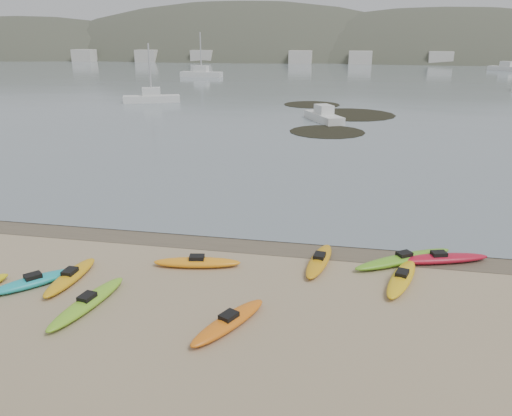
# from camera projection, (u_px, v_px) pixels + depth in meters

# --- Properties ---
(ground) EXTENTS (600.00, 600.00, 0.00)m
(ground) POSITION_uv_depth(u_px,v_px,m) (256.00, 241.00, 21.56)
(ground) COLOR tan
(ground) RESTS_ON ground
(wet_sand) EXTENTS (60.00, 60.00, 0.00)m
(wet_sand) POSITION_uv_depth(u_px,v_px,m) (255.00, 243.00, 21.28)
(wet_sand) COLOR brown
(wet_sand) RESTS_ON ground
(water) EXTENTS (1200.00, 1200.00, 0.00)m
(water) POSITION_uv_depth(u_px,v_px,m) (351.00, 51.00, 299.88)
(water) COLOR slate
(water) RESTS_ON ground
(kayaks) EXTENTS (24.54, 9.30, 0.34)m
(kayaks) POSITION_uv_depth(u_px,v_px,m) (241.00, 277.00, 17.96)
(kayaks) COLOR beige
(kayaks) RESTS_ON ground
(kelp_mats) EXTENTS (13.51, 25.92, 0.04)m
(kelp_mats) POSITION_uv_depth(u_px,v_px,m) (334.00, 115.00, 55.51)
(kelp_mats) COLOR black
(kelp_mats) RESTS_ON water
(moored_boats) EXTENTS (78.42, 95.66, 1.25)m
(moored_boats) POSITION_uv_depth(u_px,v_px,m) (359.00, 79.00, 95.68)
(moored_boats) COLOR silver
(moored_boats) RESTS_ON ground
(far_hills) EXTENTS (550.00, 135.00, 80.00)m
(far_hills) POSITION_uv_depth(u_px,v_px,m) (445.00, 100.00, 199.61)
(far_hills) COLOR #384235
(far_hills) RESTS_ON ground
(far_town) EXTENTS (199.00, 5.00, 4.00)m
(far_town) POSITION_uv_depth(u_px,v_px,m) (364.00, 58.00, 154.34)
(far_town) COLOR beige
(far_town) RESTS_ON ground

